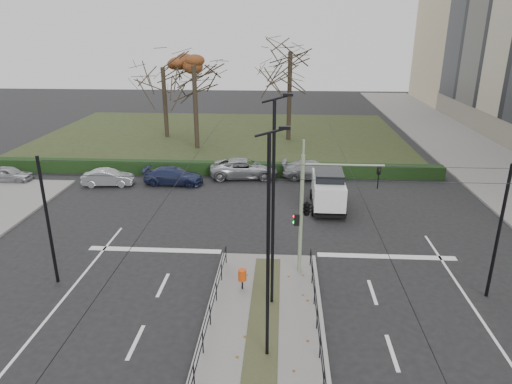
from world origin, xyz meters
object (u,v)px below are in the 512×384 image
Objects in this scene: litter_bin at (242,275)px; streetlamp_median_far at (274,204)px; white_van at (328,189)px; parked_car_third at (174,176)px; bare_tree_near at (194,72)px; parked_car_fifth at (313,170)px; streetlamp_median_near at (269,249)px; rust_tree at (163,67)px; parked_car_fourth at (244,168)px; traffic_light at (309,206)px; bare_tree_center at (290,58)px; parked_car_first at (8,174)px; parked_car_second at (108,178)px.

litter_bin is 0.11× the size of streetlamp_median_far.
streetlamp_median_far reaches higher than white_van.
litter_bin is 0.20× the size of white_van.
parked_car_third is 0.43× the size of bare_tree_near.
litter_bin is 16.77m from parked_car_fifth.
streetlamp_median_near is 35.84m from rust_tree.
parked_car_fifth is (2.70, 20.49, -3.61)m from streetlamp_median_near.
white_van is at bearing -140.34° from parked_car_fourth.
traffic_light reaches higher than parked_car_third.
white_van is 0.40× the size of bare_tree_center.
streetlamp_median_near is 0.87× the size of rust_tree.
rust_tree is at bearing 131.41° from bare_tree_near.
streetlamp_median_far is 17.86m from parked_car_fifth.
white_van reaches higher than parked_car_first.
streetlamp_median_far is 27.10m from bare_tree_near.
rust_tree is at bearing 177.61° from bare_tree_center.
bare_tree_center is (12.85, -0.54, 0.96)m from rust_tree.
white_van reaches higher than parked_car_second.
parked_car_second is (7.80, -0.29, -0.00)m from parked_car_first.
bare_tree_near reaches higher than parked_car_third.
rust_tree reaches higher than parked_car_fifth.
traffic_light is at bearing -63.94° from rust_tree.
traffic_light is at bearing 31.18° from litter_bin.
parked_car_first is 23.05m from parked_car_fifth.
parked_car_second is at bearing 99.35° from parked_car_fourth.
white_van is (11.02, -4.00, 0.65)m from parked_car_third.
streetlamp_median_near reaches higher than parked_car_first.
bare_tree_center is at bearing 91.49° from traffic_light.
bare_tree_near is 2.17× the size of parked_car_fifth.
parked_car_second is 0.70× the size of parked_car_fourth.
parked_car_fifth reaches higher than parked_car_second.
litter_bin is at bearing 171.73° from parked_car_fifth.
parked_car_second is 4.78m from parked_car_third.
parked_car_first is (-20.23, 18.24, -3.68)m from streetlamp_median_near.
parked_car_third is at bearing 126.38° from traffic_light.
traffic_light is 18.69m from parked_car_second.
litter_bin is 0.08× the size of bare_tree_center.
traffic_light is 0.56× the size of bare_tree_near.
white_van is 0.50× the size of rust_tree.
traffic_light is 3.28m from streetlamp_median_far.
parked_car_fifth is at bearing 85.67° from traffic_light.
parked_car_second is at bearing 99.27° from parked_car_third.
parked_car_first is (-21.84, 12.30, -2.85)m from traffic_light.
streetlamp_median_far is 0.92× the size of rust_tree.
streetlamp_median_far is 32.81m from rust_tree.
parked_car_second is 0.36× the size of bare_tree_near.
litter_bin is 11.35m from white_van.
litter_bin is (-2.88, -1.74, -2.64)m from traffic_light.
rust_tree is (-12.03, 30.41, 2.67)m from streetlamp_median_far.
litter_bin is 0.26× the size of parked_car_first.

